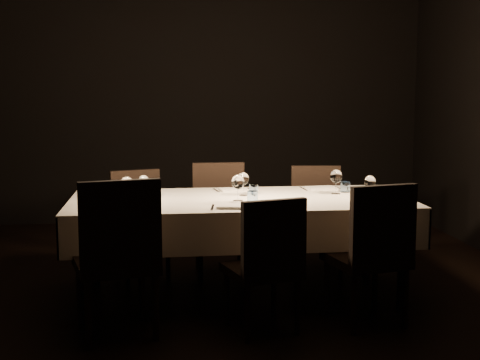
{
  "coord_description": "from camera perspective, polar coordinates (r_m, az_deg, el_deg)",
  "views": [
    {
      "loc": [
        -0.57,
        -4.89,
        1.58
      ],
      "look_at": [
        0.0,
        0.0,
        0.9
      ],
      "focal_mm": 50.0,
      "sensor_mm": 36.0,
      "label": 1
    }
  ],
  "objects": [
    {
      "name": "place_setting_near_center",
      "position": [
        4.76,
        0.02,
        -1.1
      ],
      "size": [
        0.36,
        0.42,
        0.2
      ],
      "rotation": [
        0.0,
        0.0,
        -0.14
      ],
      "color": "beige",
      "rests_on": "dining_table"
    },
    {
      "name": "dining_table",
      "position": [
        5.0,
        0.0,
        -2.42
      ],
      "size": [
        2.52,
        1.12,
        0.76
      ],
      "color": "black",
      "rests_on": "ground"
    },
    {
      "name": "place_setting_far_left",
      "position": [
        5.16,
        -8.12,
        -0.58
      ],
      "size": [
        0.32,
        0.4,
        0.17
      ],
      "rotation": [
        0.0,
        0.0,
        0.12
      ],
      "color": "beige",
      "rests_on": "dining_table"
    },
    {
      "name": "place_setting_far_right",
      "position": [
        5.33,
        7.99,
        -0.22
      ],
      "size": [
        0.35,
        0.41,
        0.19
      ],
      "rotation": [
        0.0,
        0.0,
        0.08
      ],
      "color": "beige",
      "rests_on": "dining_table"
    },
    {
      "name": "chair_far_left",
      "position": [
        5.72,
        -8.63,
        -3.17
      ],
      "size": [
        0.53,
        0.53,
        0.89
      ],
      "rotation": [
        0.0,
        0.0,
        0.3
      ],
      "color": "black",
      "rests_on": "ground"
    },
    {
      "name": "chair_far_center",
      "position": [
        5.75,
        -1.75,
        -2.78
      ],
      "size": [
        0.45,
        0.45,
        0.94
      ],
      "rotation": [
        0.0,
        0.0,
        0.01
      ],
      "color": "black",
      "rests_on": "ground"
    },
    {
      "name": "chair_near_left",
      "position": [
        4.26,
        -10.4,
        -6.09
      ],
      "size": [
        0.6,
        0.6,
        1.03
      ],
      "rotation": [
        0.0,
        0.0,
        3.38
      ],
      "color": "black",
      "rests_on": "ground"
    },
    {
      "name": "room",
      "position": [
        4.92,
        0.0,
        6.93
      ],
      "size": [
        5.01,
        6.01,
        3.01
      ],
      "color": "black",
      "rests_on": "ground"
    },
    {
      "name": "place_setting_near_left",
      "position": [
        4.73,
        -9.6,
        -1.27
      ],
      "size": [
        0.35,
        0.41,
        0.19
      ],
      "rotation": [
        0.0,
        0.0,
        0.01
      ],
      "color": "beige",
      "rests_on": "dining_table"
    },
    {
      "name": "chair_near_right",
      "position": [
        4.5,
        11.28,
        -5.74
      ],
      "size": [
        0.56,
        0.56,
        0.97
      ],
      "rotation": [
        0.0,
        0.0,
        3.37
      ],
      "color": "black",
      "rests_on": "ground"
    },
    {
      "name": "place_setting_far_center",
      "position": [
        5.19,
        0.23,
        -0.41
      ],
      "size": [
        0.33,
        0.4,
        0.18
      ],
      "rotation": [
        0.0,
        0.0,
        0.14
      ],
      "color": "beige",
      "rests_on": "dining_table"
    },
    {
      "name": "place_setting_near_right",
      "position": [
        4.97,
        11.4,
        -0.96
      ],
      "size": [
        0.32,
        0.4,
        0.17
      ],
      "rotation": [
        0.0,
        0.0,
        0.07
      ],
      "color": "beige",
      "rests_on": "dining_table"
    },
    {
      "name": "chair_far_right",
      "position": [
        5.87,
        6.57,
        -2.77
      ],
      "size": [
        0.47,
        0.47,
        0.9
      ],
      "rotation": [
        0.0,
        0.0,
        -0.1
      ],
      "color": "black",
      "rests_on": "ground"
    },
    {
      "name": "chair_near_center",
      "position": [
        4.29,
        2.31,
        -6.75
      ],
      "size": [
        0.53,
        0.53,
        0.9
      ],
      "rotation": [
        0.0,
        0.0,
        3.42
      ],
      "color": "black",
      "rests_on": "ground"
    }
  ]
}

